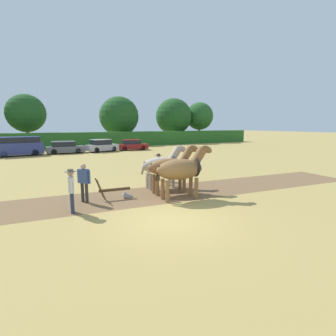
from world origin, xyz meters
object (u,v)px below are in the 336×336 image
(parked_car_left, at_px, (65,147))
(draft_horse_lead_right, at_px, (171,166))
(tree_center_right, at_px, (119,116))
(farmer_onlooker_left, at_px, (71,187))
(draft_horse_lead_left, at_px, (182,169))
(tree_right, at_px, (174,117))
(farmer_at_plow, at_px, (84,180))
(parked_car_center_left, at_px, (102,146))
(parked_van, at_px, (19,146))
(parked_car_center, at_px, (132,145))
(tree_far_right, at_px, (199,116))
(draft_horse_trail_left, at_px, (162,165))
(tree_center, at_px, (26,113))
(farmer_beside_team, at_px, (159,165))
(plow, at_px, (118,192))

(parked_car_left, bearing_deg, draft_horse_lead_right, -82.57)
(tree_center_right, xyz_separation_m, farmer_onlooker_left, (-14.03, -35.04, -3.88))
(tree_center_right, height_order, draft_horse_lead_left, tree_center_right)
(tree_right, height_order, farmer_at_plow, tree_right)
(tree_center_right, xyz_separation_m, parked_car_center_left, (-6.53, -11.95, -4.15))
(tree_right, height_order, draft_horse_lead_left, tree_right)
(parked_van, height_order, parked_car_center, parked_van)
(tree_right, height_order, parked_car_center, tree_right)
(tree_far_right, bearing_deg, draft_horse_lead_right, -127.93)
(draft_horse_trail_left, bearing_deg, draft_horse_lead_right, -89.77)
(parked_car_center_left, bearing_deg, parked_car_left, 166.60)
(tree_center, height_order, draft_horse_lead_left, tree_center)
(tree_far_right, xyz_separation_m, parked_car_left, (-27.66, -10.56, -4.45))
(tree_center, bearing_deg, tree_center_right, 0.64)
(tree_center, xyz_separation_m, draft_horse_trail_left, (5.59, -32.91, -3.85))
(tree_center_right, distance_m, parked_car_center, 12.63)
(tree_center_right, bearing_deg, parked_car_center_left, -118.67)
(draft_horse_lead_left, relative_size, farmer_at_plow, 1.72)
(parked_van, bearing_deg, parked_car_center_left, -5.79)
(parked_van, bearing_deg, farmer_onlooker_left, -91.94)
(tree_center_right, height_order, parked_car_center_left, tree_center_right)
(tree_center, height_order, parked_car_center_left, tree_center)
(farmer_at_plow, xyz_separation_m, parked_car_left, (2.31, 22.05, -0.31))
(farmer_beside_team, bearing_deg, tree_far_right, 89.40)
(draft_horse_lead_right, relative_size, parked_car_left, 0.67)
(tree_right, bearing_deg, tree_far_right, -6.62)
(tree_center_right, distance_m, tree_far_right, 16.71)
(draft_horse_lead_left, xyz_separation_m, draft_horse_trail_left, (0.24, 2.40, -0.14))
(tree_center, distance_m, farmer_onlooker_left, 35.12)
(farmer_onlooker_left, bearing_deg, parked_car_left, 92.85)
(tree_center, xyz_separation_m, parked_car_center, (12.34, -11.53, -4.44))
(tree_center_right, relative_size, draft_horse_trail_left, 3.03)
(plow, xyz_separation_m, farmer_at_plow, (-1.46, 0.17, 0.70))
(tree_right, bearing_deg, tree_center, 179.14)
(draft_horse_trail_left, height_order, parked_car_center_left, draft_horse_trail_left)
(plow, bearing_deg, draft_horse_lead_right, -0.00)
(parked_car_center_left, bearing_deg, tree_center, 113.17)
(plow, distance_m, parked_car_center, 24.29)
(farmer_at_plow, height_order, farmer_onlooker_left, farmer_onlooker_left)
(farmer_at_plow, relative_size, farmer_beside_team, 1.04)
(farmer_onlooker_left, bearing_deg, tree_center_right, 78.46)
(draft_horse_lead_left, bearing_deg, farmer_onlooker_left, -179.31)
(tree_center, bearing_deg, draft_horse_lead_left, -81.38)
(tree_right, distance_m, draft_horse_trail_left, 38.33)
(parked_car_center, bearing_deg, farmer_onlooker_left, -106.80)
(tree_center_right, relative_size, parked_van, 1.68)
(tree_far_right, xyz_separation_m, farmer_at_plow, (-29.97, -32.62, -4.14))
(farmer_onlooker_left, bearing_deg, parked_car_center_left, 82.29)
(draft_horse_lead_left, bearing_deg, farmer_at_plow, 163.81)
(tree_right, relative_size, parked_car_center, 2.00)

